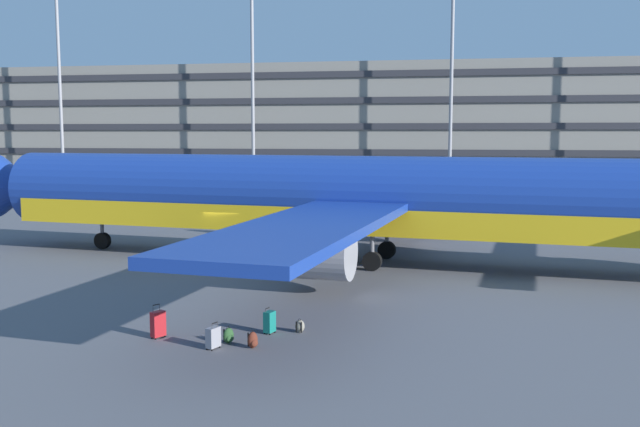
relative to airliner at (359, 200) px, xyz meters
name	(u,v)px	position (x,y,z in m)	size (l,w,h in m)	color
ground_plane	(234,259)	(-6.37, 0.03, -3.15)	(600.00, 600.00, 0.00)	#5B5B60
terminal_structure	(360,127)	(-6.37, 52.49, 3.99)	(176.42, 17.99, 14.28)	gray
airliner	(359,200)	(0.00, 0.00, 0.00)	(43.88, 35.64, 11.14)	navy
light_mast_left	(59,69)	(-38.86, 39.63, 10.37)	(1.80, 0.50, 23.61)	gray
light_mast_center_left	(252,73)	(-16.38, 39.63, 9.61)	(1.80, 0.50, 22.12)	gray
light_mast_center_right	(452,73)	(4.57, 39.63, 9.30)	(1.80, 0.50, 21.53)	gray
suitcase_navy	(270,322)	(-1.29, -12.64, -2.76)	(0.36, 0.44, 0.83)	#147266
suitcase_large	(213,337)	(-2.54, -14.50, -2.80)	(0.38, 0.50, 0.81)	gray
suitcase_small	(158,324)	(-4.61, -13.72, -2.70)	(0.43, 0.51, 1.06)	#B21E23
backpack_red	(229,336)	(-2.26, -13.89, -2.92)	(0.40, 0.42, 0.53)	#264C26
backpack_teal	(253,340)	(-1.40, -14.24, -2.91)	(0.40, 0.40, 0.55)	#592619
backpack_orange	(300,326)	(-0.36, -12.34, -2.95)	(0.34, 0.33, 0.46)	gray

